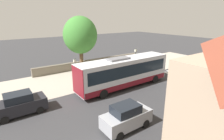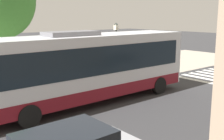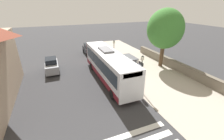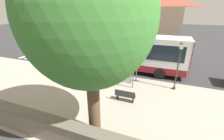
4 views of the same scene
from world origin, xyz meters
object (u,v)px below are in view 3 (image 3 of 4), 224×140
object	(u,v)px
street_lamp_near	(141,70)
street_lamp_far	(114,50)
bench	(140,65)
parked_car_far_lane	(52,65)
bus_shelter	(130,60)
pedestrian	(142,91)
parked_car_behind_bus	(89,49)
bus	(108,65)
shade_tree	(165,29)

from	to	relation	value
street_lamp_near	street_lamp_far	xyz separation A→B (m)	(-0.58, -8.98, -0.18)
bench	parked_car_far_lane	world-z (taller)	parked_car_far_lane
street_lamp_near	parked_car_far_lane	distance (m)	12.82
bus_shelter	street_lamp_far	size ratio (longest dim) A/B	0.73
pedestrian	parked_car_behind_bus	distance (m)	16.84
bus_shelter	parked_car_behind_bus	world-z (taller)	bus_shelter
bench	street_lamp_near	distance (m)	7.08
parked_car_behind_bus	street_lamp_far	bearing A→B (deg)	111.05
bus	bench	xyz separation A→B (m)	(-5.87, -1.84, -1.50)
parked_car_behind_bus	bench	bearing A→B (deg)	119.68
bench	parked_car_far_lane	bearing A→B (deg)	-14.84
street_lamp_far	shade_tree	world-z (taller)	shade_tree
bus	street_lamp_far	size ratio (longest dim) A/B	3.22
bench	pedestrian	bearing A→B (deg)	59.25
bus_shelter	shade_tree	size ratio (longest dim) A/B	0.33
bus	shade_tree	world-z (taller)	shade_tree
street_lamp_near	parked_car_far_lane	world-z (taller)	street_lamp_near
pedestrian	street_lamp_near	distance (m)	2.19
bench	street_lamp_far	bearing A→B (deg)	-46.79
bus	parked_car_far_lane	bearing A→B (deg)	-37.81
street_lamp_near	parked_car_behind_bus	size ratio (longest dim) A/B	0.97
pedestrian	bench	distance (m)	8.36
street_lamp_near	parked_car_far_lane	size ratio (longest dim) A/B	1.04
street_lamp_near	shade_tree	size ratio (longest dim) A/B	0.48
bus_shelter	pedestrian	bearing A→B (deg)	73.77
street_lamp_near	shade_tree	xyz separation A→B (m)	(-6.89, -5.12, 3.20)
street_lamp_far	shade_tree	distance (m)	8.13
pedestrian	street_lamp_far	bearing A→B (deg)	-96.89
bus	bench	distance (m)	6.33
street_lamp_far	parked_car_behind_bus	size ratio (longest dim) A/B	0.90
street_lamp_near	bus_shelter	bearing A→B (deg)	-103.09
bus	bus_shelter	xyz separation A→B (m)	(-3.34, -0.65, 0.03)
bus	street_lamp_near	bearing A→B (deg)	120.13
parked_car_behind_bus	parked_car_far_lane	size ratio (longest dim) A/B	1.07
street_lamp_near	bench	bearing A→B (deg)	-121.91
parked_car_behind_bus	parked_car_far_lane	distance (m)	9.44
bus_shelter	bench	size ratio (longest dim) A/B	1.99
street_lamp_near	parked_car_behind_bus	world-z (taller)	street_lamp_near
bus_shelter	bench	bearing A→B (deg)	-154.75
pedestrian	shade_tree	size ratio (longest dim) A/B	0.18
street_lamp_near	pedestrian	bearing A→B (deg)	64.31
pedestrian	street_lamp_near	bearing A→B (deg)	-115.69
street_lamp_far	parked_car_far_lane	distance (m)	9.59
bus	shade_tree	bearing A→B (deg)	-172.58
street_lamp_far	parked_car_behind_bus	world-z (taller)	street_lamp_far
pedestrian	street_lamp_far	world-z (taller)	street_lamp_far
bus_shelter	pedestrian	distance (m)	6.33
bus_shelter	shade_tree	bearing A→B (deg)	-174.62
bus_shelter	shade_tree	xyz separation A→B (m)	(-5.83, -0.55, 3.65)
bus	bus_shelter	size ratio (longest dim) A/B	4.38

